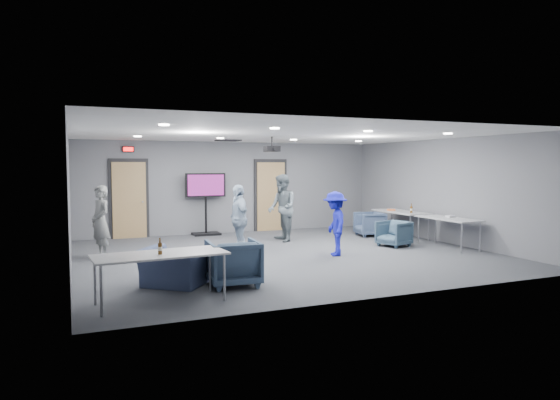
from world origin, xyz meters
name	(u,v)px	position (x,y,z in m)	size (l,w,h in m)	color
floor	(286,254)	(0.00, 0.00, 0.00)	(9.00, 9.00, 0.00)	#393D41
ceiling	(286,134)	(0.00, 0.00, 2.70)	(9.00, 9.00, 0.00)	white
wall_back	(233,187)	(0.00, 4.00, 1.35)	(9.00, 0.02, 2.70)	slate
wall_front	(390,209)	(0.00, -4.00, 1.35)	(9.00, 0.02, 2.70)	slate
wall_left	(69,200)	(-4.50, 0.00, 1.35)	(0.02, 8.00, 2.70)	slate
wall_right	(444,191)	(4.50, 0.00, 1.35)	(0.02, 8.00, 2.70)	slate
door_left	(129,200)	(-3.00, 3.95, 1.07)	(1.06, 0.17, 2.24)	black
door_right	(271,196)	(1.20, 3.95, 1.07)	(1.06, 0.17, 2.24)	black
exit_sign	(128,149)	(-3.00, 3.93, 2.45)	(0.32, 0.08, 0.16)	black
hvac_diffuser	(228,140)	(-0.50, 2.80, 2.69)	(0.60, 0.60, 0.03)	black
downlights	(286,135)	(0.00, 0.00, 2.68)	(6.18, 3.78, 0.02)	white
person_a	(101,222)	(-3.90, 1.04, 0.79)	(0.58, 0.38, 1.58)	gray
person_b	(282,208)	(0.65, 1.76, 0.89)	(0.87, 0.68, 1.78)	slate
person_c	(239,220)	(-1.00, 0.36, 0.79)	(0.93, 0.39, 1.58)	#9DB3CA
person_d	(335,224)	(0.94, -0.60, 0.72)	(0.92, 0.53, 1.43)	#1B1FB1
chair_right_a	(370,224)	(3.35, 1.72, 0.34)	(0.73, 0.75, 0.68)	#3C4C68
chair_right_b	(394,234)	(2.90, -0.06, 0.32)	(0.68, 0.70, 0.63)	#374D5F
chair_front_a	(233,263)	(-1.99, -2.40, 0.39)	(0.83, 0.85, 0.77)	#394B62
chair_front_b	(174,267)	(-2.92, -2.03, 0.32)	(0.99, 0.86, 0.64)	#3E4A6C
table_right_a	(401,213)	(4.00, 1.17, 0.69)	(0.75, 1.81, 0.73)	#A8AAAC
table_right_b	(448,220)	(4.00, -0.73, 0.68)	(0.71, 1.70, 0.73)	#A8AAAC
table_front_left	(160,256)	(-3.29, -3.00, 0.69)	(1.96, 0.95, 0.73)	#A8AAAC
bottle_front	(160,248)	(-3.30, -3.07, 0.82)	(0.06, 0.06, 0.24)	#50310D
bottle_right	(411,209)	(3.97, 0.67, 0.83)	(0.07, 0.07, 0.26)	#50310D
snack_box	(391,210)	(3.87, 1.43, 0.75)	(0.20, 0.14, 0.05)	orange
wrapper	(450,216)	(4.16, -0.63, 0.75)	(0.20, 0.14, 0.05)	silver
tv_stand	(206,200)	(-0.89, 3.75, 1.01)	(1.17, 0.56, 1.79)	black
projector	(272,149)	(-0.04, 0.73, 2.40)	(0.34, 0.33, 0.36)	black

